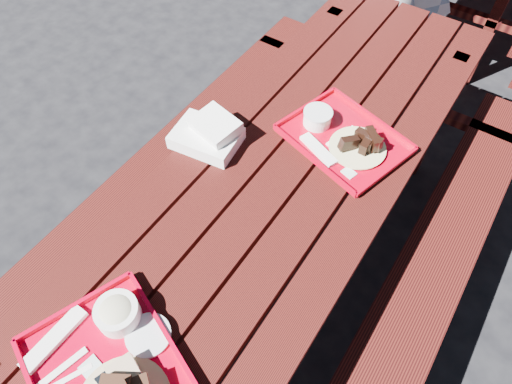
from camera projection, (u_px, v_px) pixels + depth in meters
ground at (274, 273)px, 2.15m from camera, size 60.00×60.00×0.00m
picnic_table_near at (278, 206)px, 1.70m from camera, size 1.41×2.40×0.75m
near_tray at (114, 367)px, 1.14m from camera, size 0.54×0.48×0.14m
far_tray at (341, 137)px, 1.62m from camera, size 0.48×0.42×0.07m
white_cloth at (209, 134)px, 1.60m from camera, size 0.25×0.21×0.09m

